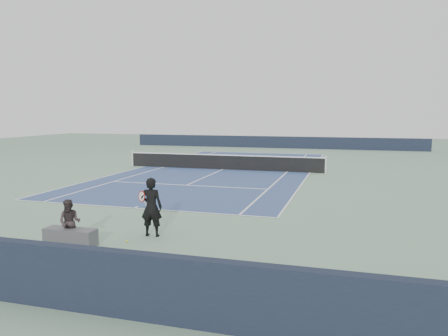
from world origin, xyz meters
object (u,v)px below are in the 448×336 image
(tennis_net, at_px, (223,162))
(tennis_ball, at_px, (127,241))
(spectator_bench, at_px, (70,229))
(tennis_player, at_px, (151,207))

(tennis_net, bearing_deg, tennis_ball, -83.16)
(tennis_ball, bearing_deg, spectator_bench, -154.20)
(tennis_net, xyz_separation_m, tennis_ball, (1.91, -15.89, -0.47))
(tennis_player, xyz_separation_m, tennis_ball, (-0.38, -0.80, -0.84))
(tennis_player, relative_size, tennis_ball, 24.64)
(tennis_player, relative_size, spectator_bench, 1.14)
(tennis_player, bearing_deg, tennis_net, 98.61)
(spectator_bench, bearing_deg, tennis_ball, 25.80)
(tennis_net, distance_m, tennis_player, 15.26)
(tennis_net, relative_size, spectator_bench, 8.41)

